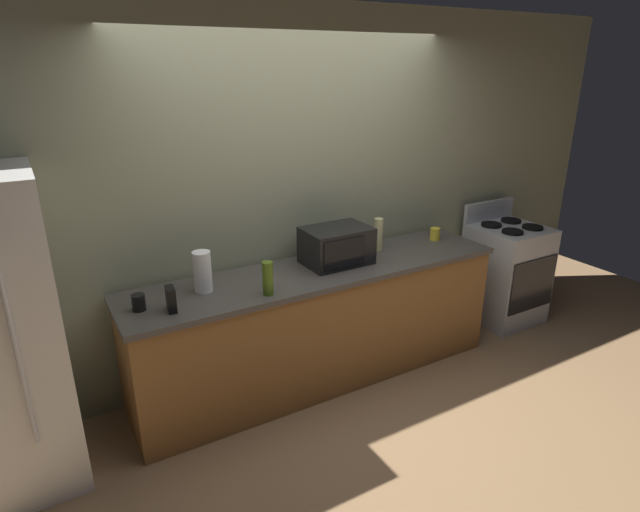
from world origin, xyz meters
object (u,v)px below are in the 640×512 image
(bottle_olive_oil, at_px, (268,278))
(mug_black, at_px, (139,302))
(paper_towel_roll, at_px, (202,272))
(cordless_phone, at_px, (171,299))
(bottle_vinegar, at_px, (378,234))
(microwave, at_px, (337,246))
(mug_yellow, at_px, (435,234))
(stove_range, at_px, (506,272))

(bottle_olive_oil, relative_size, mug_black, 2.19)
(paper_towel_roll, bearing_deg, mug_black, -170.25)
(mug_black, bearing_deg, cordless_phone, -32.64)
(paper_towel_roll, distance_m, bottle_vinegar, 1.44)
(microwave, xyz_separation_m, mug_yellow, (0.99, 0.04, -0.08))
(microwave, xyz_separation_m, mug_black, (-1.44, -0.07, -0.08))
(bottle_vinegar, bearing_deg, cordless_phone, -171.70)
(mug_yellow, bearing_deg, stove_range, -5.71)
(microwave, bearing_deg, bottle_vinegar, 9.29)
(microwave, relative_size, mug_yellow, 4.69)
(stove_range, bearing_deg, paper_towel_roll, 178.99)
(stove_range, xyz_separation_m, mug_yellow, (-0.84, 0.08, 0.49))
(microwave, height_order, bottle_vinegar, microwave)
(stove_range, relative_size, mug_black, 10.74)
(stove_range, height_order, mug_yellow, stove_range)
(bottle_vinegar, distance_m, mug_black, 1.87)
(microwave, bearing_deg, mug_yellow, 2.08)
(mug_black, height_order, mug_yellow, mug_yellow)
(mug_yellow, bearing_deg, bottle_vinegar, 176.50)
(microwave, relative_size, mug_black, 4.77)
(paper_towel_roll, relative_size, bottle_vinegar, 1.04)
(mug_black, relative_size, mug_yellow, 0.98)
(cordless_phone, xyz_separation_m, bottle_olive_oil, (0.60, -0.08, 0.04))
(microwave, height_order, paper_towel_roll, same)
(microwave, bearing_deg, mug_black, -177.18)
(mug_yellow, bearing_deg, bottle_olive_oil, -170.14)
(cordless_phone, bearing_deg, bottle_olive_oil, -0.10)
(stove_range, xyz_separation_m, microwave, (-1.83, 0.05, 0.57))
(microwave, relative_size, bottle_vinegar, 1.85)
(bottle_vinegar, distance_m, mug_yellow, 0.57)
(paper_towel_roll, xyz_separation_m, cordless_phone, (-0.26, -0.18, -0.06))
(paper_towel_roll, height_order, cordless_phone, paper_towel_roll)
(bottle_olive_oil, height_order, mug_black, bottle_olive_oil)
(paper_towel_roll, relative_size, mug_yellow, 2.64)
(stove_range, xyz_separation_m, cordless_phone, (-3.10, -0.13, 0.51))
(bottle_olive_oil, bearing_deg, stove_range, 4.69)
(microwave, xyz_separation_m, bottle_vinegar, (0.43, 0.07, -0.01))
(stove_range, relative_size, mug_yellow, 10.56)
(paper_towel_roll, bearing_deg, bottle_vinegar, 2.70)
(bottle_vinegar, bearing_deg, stove_range, -4.83)
(mug_black, bearing_deg, microwave, 2.82)
(cordless_phone, relative_size, mug_black, 1.49)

